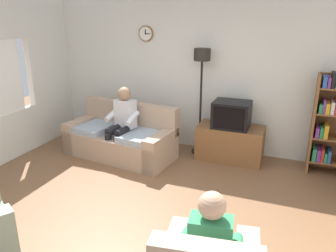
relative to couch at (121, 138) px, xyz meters
name	(u,v)px	position (x,y,z in m)	size (l,w,h in m)	color
ground_plane	(136,221)	(1.13, -1.71, -0.31)	(12.00, 12.00, 0.00)	brown
back_wall_assembly	(200,75)	(1.13, 0.95, 1.04)	(6.20, 0.17, 2.70)	silver
couch	(121,138)	(0.00, 0.00, 0.00)	(2.00, 1.13, 0.90)	tan
tv_stand	(230,143)	(1.81, 0.54, -0.02)	(1.10, 0.56, 0.59)	brown
tv	(232,114)	(1.81, 0.51, 0.49)	(0.60, 0.49, 0.44)	black
bookshelf	(332,124)	(3.33, 0.61, 0.49)	(0.68, 0.36, 1.59)	brown
floor_lamp	(202,73)	(1.24, 0.64, 1.14)	(0.28, 0.28, 1.85)	black
person_on_couch	(122,120)	(0.09, -0.11, 0.39)	(0.55, 0.57, 1.24)	silver
person_in_right_armchair	(211,243)	(2.26, -2.55, 0.29)	(0.55, 0.57, 1.12)	#338C59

